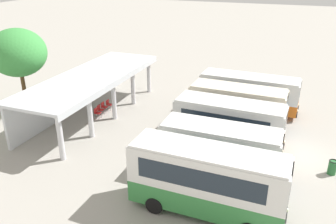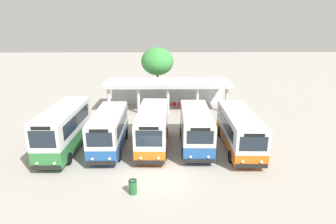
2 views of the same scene
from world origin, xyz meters
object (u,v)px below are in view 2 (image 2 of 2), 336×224
at_px(city_bus_nearest_orange, 64,128).
at_px(waiting_chair_end_by_column, 164,105).
at_px(waiting_chair_second_from_end, 169,105).
at_px(waiting_chair_middle_seat, 174,105).
at_px(waiting_chair_fourth_seat, 180,105).
at_px(city_bus_second_in_row, 109,129).
at_px(litter_bin_apron, 133,187).
at_px(city_bus_fourth_amber, 196,127).
at_px(city_bus_middle_cream, 153,127).
at_px(city_bus_fifth_blue, 239,129).

relative_size(city_bus_nearest_orange, waiting_chair_end_by_column, 8.90).
relative_size(waiting_chair_end_by_column, waiting_chair_second_from_end, 1.00).
xyz_separation_m(waiting_chair_end_by_column, waiting_chair_middle_seat, (1.27, 0.12, 0.00)).
bearing_deg(waiting_chair_fourth_seat, city_bus_second_in_row, -119.82).
bearing_deg(waiting_chair_middle_seat, litter_bin_apron, -100.34).
height_order(city_bus_fourth_amber, waiting_chair_middle_seat, city_bus_fourth_amber).
height_order(city_bus_second_in_row, waiting_chair_middle_seat, city_bus_second_in_row).
height_order(city_bus_middle_cream, waiting_chair_second_from_end, city_bus_middle_cream).
distance_m(city_bus_fifth_blue, waiting_chair_middle_seat, 12.11).
bearing_deg(city_bus_second_in_row, city_bus_fifth_blue, 0.11).
bearing_deg(waiting_chair_end_by_column, litter_bin_apron, -96.28).
xyz_separation_m(city_bus_nearest_orange, city_bus_fifth_blue, (13.93, 0.21, -0.28)).
distance_m(city_bus_fifth_blue, waiting_chair_end_by_column, 12.56).
relative_size(city_bus_nearest_orange, waiting_chair_fourth_seat, 8.90).
relative_size(city_bus_middle_cream, waiting_chair_middle_seat, 8.43).
bearing_deg(waiting_chair_fourth_seat, city_bus_middle_cream, -104.64).
bearing_deg(waiting_chair_fourth_seat, waiting_chair_middle_seat, 171.03).
height_order(waiting_chair_middle_seat, litter_bin_apron, litter_bin_apron).
xyz_separation_m(waiting_chair_second_from_end, litter_bin_apron, (-2.52, -17.30, -0.07)).
height_order(city_bus_fifth_blue, waiting_chair_end_by_column, city_bus_fifth_blue).
distance_m(city_bus_middle_cream, city_bus_fourth_amber, 3.49).
height_order(city_bus_nearest_orange, city_bus_fourth_amber, city_bus_nearest_orange).
height_order(city_bus_second_in_row, waiting_chair_fourth_seat, city_bus_second_in_row).
xyz_separation_m(city_bus_fifth_blue, waiting_chair_middle_seat, (-4.79, 11.06, -1.15)).
distance_m(city_bus_second_in_row, waiting_chair_second_from_end, 12.22).
relative_size(city_bus_fifth_blue, waiting_chair_middle_seat, 9.46).
distance_m(city_bus_fifth_blue, waiting_chair_fourth_seat, 11.78).
relative_size(city_bus_fourth_amber, waiting_chair_end_by_column, 8.32).
distance_m(city_bus_middle_cream, waiting_chair_second_from_end, 11.04).
bearing_deg(waiting_chair_second_from_end, city_bus_nearest_orange, -127.08).
bearing_deg(litter_bin_apron, waiting_chair_fourth_seat, 77.58).
relative_size(waiting_chair_end_by_column, waiting_chair_middle_seat, 1.00).
xyz_separation_m(city_bus_second_in_row, waiting_chair_fourth_seat, (6.30, 10.98, -1.21)).
distance_m(city_bus_second_in_row, city_bus_fifth_blue, 10.45).
bearing_deg(waiting_chair_end_by_column, city_bus_fourth_amber, -76.44).
height_order(city_bus_middle_cream, city_bus_fifth_blue, city_bus_middle_cream).
distance_m(city_bus_fourth_amber, city_bus_fifth_blue, 3.50).
xyz_separation_m(city_bus_second_in_row, waiting_chair_middle_seat, (5.66, 11.08, -1.21)).
distance_m(city_bus_second_in_row, waiting_chair_fourth_seat, 12.72).
xyz_separation_m(city_bus_middle_cream, waiting_chair_second_from_end, (1.55, 10.85, -1.29)).
xyz_separation_m(city_bus_fourth_amber, waiting_chair_middle_seat, (-1.30, 10.77, -1.21)).
relative_size(city_bus_fourth_amber, waiting_chair_fourth_seat, 8.32).
distance_m(city_bus_fourth_amber, waiting_chair_second_from_end, 11.00).
distance_m(city_bus_fourth_amber, waiting_chair_end_by_column, 11.02).
bearing_deg(waiting_chair_end_by_column, city_bus_fifth_blue, -61.05).
height_order(waiting_chair_end_by_column, waiting_chair_middle_seat, same).
relative_size(city_bus_nearest_orange, litter_bin_apron, 8.50).
bearing_deg(waiting_chair_second_from_end, waiting_chair_end_by_column, -170.14).
relative_size(city_bus_middle_cream, city_bus_fourth_amber, 1.01).
height_order(city_bus_nearest_orange, waiting_chair_middle_seat, city_bus_nearest_orange).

